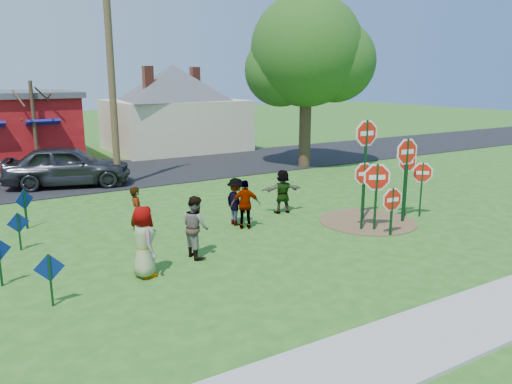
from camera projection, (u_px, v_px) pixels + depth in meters
ground at (234, 235)px, 15.10m from camera, size 120.00×120.00×0.00m
sidewalk at (425, 339)px, 9.10m from camera, size 22.00×1.80×0.08m
road at (122, 173)px, 24.66m from camera, size 120.00×7.50×0.04m
dirt_patch at (368, 221)px, 16.54m from camera, size 3.20×3.20×0.03m
cream_house at (174, 104)px, 32.19m from camera, size 9.40×9.40×6.50m
stop_sign_a at (377, 182)px, 15.28m from camera, size 1.02×0.57×2.27m
stop_sign_b at (366, 144)px, 16.12m from camera, size 1.16×0.12×3.50m
stop_sign_c at (406, 161)px, 16.03m from camera, size 1.16×0.10×2.93m
stop_sign_d at (407, 167)px, 16.82m from camera, size 0.91×0.25×2.36m
stop_sign_e at (392, 202)px, 14.84m from camera, size 0.97×0.13×1.61m
stop_sign_f at (422, 176)px, 16.83m from camera, size 0.75×0.59×2.00m
stop_sign_g at (364, 181)px, 15.30m from camera, size 0.92×0.13×2.26m
blue_diamond_a at (50, 274)px, 10.32m from camera, size 0.61×0.08×1.16m
blue_diamond_c at (19, 227)px, 13.69m from camera, size 0.58×0.10×1.08m
blue_diamond_d at (25, 205)px, 15.60m from camera, size 0.57×0.35×1.27m
person_a at (144, 242)px, 11.85m from camera, size 0.58×0.87×1.74m
person_b at (137, 213)px, 14.66m from camera, size 0.47×0.63×1.57m
person_c at (196, 227)px, 13.16m from camera, size 0.67×0.84×1.67m
person_d at (236, 202)px, 16.02m from camera, size 0.60×1.01×1.54m
person_e at (246, 205)px, 15.63m from camera, size 0.99×0.77×1.56m
person_f at (283, 191)px, 17.45m from camera, size 1.50×0.78×1.55m
suv at (68, 166)px, 21.56m from camera, size 5.60×3.56×1.78m
utility_pole at (111, 69)px, 20.63m from camera, size 2.17×1.07×9.52m
leafy_tree at (309, 57)px, 25.13m from camera, size 6.19×5.64×8.79m
bare_tree_east at (33, 114)px, 24.49m from camera, size 1.80×1.80×4.50m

